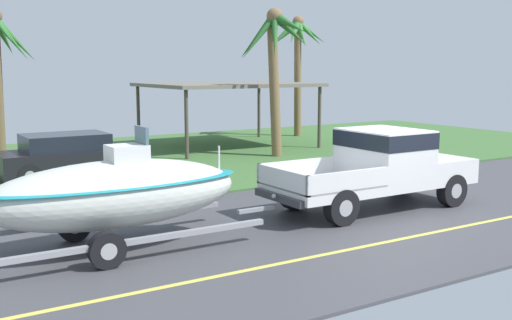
{
  "coord_description": "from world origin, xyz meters",
  "views": [
    {
      "loc": [
        -10.03,
        -10.37,
        3.39
      ],
      "look_at": [
        -2.31,
        1.93,
        1.2
      ],
      "focal_mm": 43.45,
      "sensor_mm": 36.0,
      "label": 1
    }
  ],
  "objects_px": {
    "palm_tree_near_left": "(296,45)",
    "parked_sedan_near": "(71,156)",
    "carport_awning": "(227,86)",
    "pickup_truck_towing": "(383,164)",
    "boat_on_trailer": "(114,193)",
    "palm_tree_near_right": "(274,49)"
  },
  "relations": [
    {
      "from": "carport_awning",
      "to": "palm_tree_near_right",
      "type": "relative_size",
      "value": 1.19
    },
    {
      "from": "parked_sedan_near",
      "to": "carport_awning",
      "type": "bearing_deg",
      "value": 25.89
    },
    {
      "from": "palm_tree_near_left",
      "to": "palm_tree_near_right",
      "type": "relative_size",
      "value": 1.04
    },
    {
      "from": "carport_awning",
      "to": "palm_tree_near_left",
      "type": "distance_m",
      "value": 5.49
    },
    {
      "from": "parked_sedan_near",
      "to": "carport_awning",
      "type": "xyz_separation_m",
      "value": [
        7.62,
        3.7,
        1.93
      ]
    },
    {
      "from": "parked_sedan_near",
      "to": "palm_tree_near_right",
      "type": "xyz_separation_m",
      "value": [
        7.81,
        0.47,
        3.37
      ]
    },
    {
      "from": "parked_sedan_near",
      "to": "palm_tree_near_left",
      "type": "relative_size",
      "value": 0.75
    },
    {
      "from": "pickup_truck_towing",
      "to": "carport_awning",
      "type": "height_order",
      "value": "carport_awning"
    },
    {
      "from": "pickup_truck_towing",
      "to": "boat_on_trailer",
      "type": "xyz_separation_m",
      "value": [
        -6.73,
        -0.0,
        0.02
      ]
    },
    {
      "from": "boat_on_trailer",
      "to": "carport_awning",
      "type": "distance_m",
      "value": 14.87
    },
    {
      "from": "pickup_truck_towing",
      "to": "boat_on_trailer",
      "type": "height_order",
      "value": "boat_on_trailer"
    },
    {
      "from": "boat_on_trailer",
      "to": "palm_tree_near_right",
      "type": "bearing_deg",
      "value": 42.59
    },
    {
      "from": "pickup_truck_towing",
      "to": "carport_awning",
      "type": "relative_size",
      "value": 0.84
    },
    {
      "from": "carport_awning",
      "to": "parked_sedan_near",
      "type": "bearing_deg",
      "value": -154.11
    },
    {
      "from": "palm_tree_near_left",
      "to": "pickup_truck_towing",
      "type": "bearing_deg",
      "value": -117.84
    },
    {
      "from": "pickup_truck_towing",
      "to": "boat_on_trailer",
      "type": "relative_size",
      "value": 0.89
    },
    {
      "from": "boat_on_trailer",
      "to": "carport_awning",
      "type": "xyz_separation_m",
      "value": [
        9.04,
        11.71,
        1.52
      ]
    },
    {
      "from": "boat_on_trailer",
      "to": "parked_sedan_near",
      "type": "distance_m",
      "value": 8.15
    },
    {
      "from": "carport_awning",
      "to": "palm_tree_near_left",
      "type": "relative_size",
      "value": 1.14
    },
    {
      "from": "parked_sedan_near",
      "to": "carport_awning",
      "type": "relative_size",
      "value": 0.66
    },
    {
      "from": "palm_tree_near_left",
      "to": "parked_sedan_near",
      "type": "bearing_deg",
      "value": -156.04
    },
    {
      "from": "palm_tree_near_left",
      "to": "palm_tree_near_right",
      "type": "bearing_deg",
      "value": -132.58
    }
  ]
}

